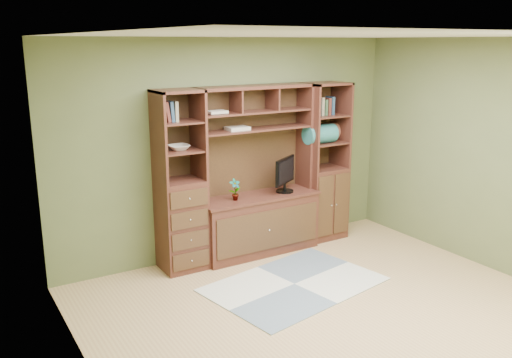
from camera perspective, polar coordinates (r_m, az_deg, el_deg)
room at (r=4.96m, az=8.66°, el=-0.46°), size 4.60×4.10×2.64m
center_hutch at (r=6.52m, az=0.25°, el=0.75°), size 1.54×0.53×2.05m
left_tower at (r=6.11m, az=-7.98°, el=-0.32°), size 0.50×0.45×2.05m
right_tower at (r=7.12m, az=7.13°, el=1.81°), size 0.55×0.45×2.05m
rug at (r=5.96m, az=4.07°, el=-10.99°), size 1.99×1.51×0.01m
monitor at (r=6.68m, az=3.07°, el=1.10°), size 0.53×0.44×0.60m
orchid at (r=6.36m, az=-2.23°, el=-1.13°), size 0.14×0.09×0.26m
magazines at (r=6.37m, az=-1.98°, el=5.35°), size 0.26×0.19×0.04m
bowl at (r=6.02m, az=-8.12°, el=3.31°), size 0.23×0.23×0.06m
blanket_teal at (r=6.95m, az=6.77°, el=4.73°), size 0.41×0.24×0.24m
blanket_red at (r=7.17m, az=7.42°, el=4.94°), size 0.40×0.22×0.22m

